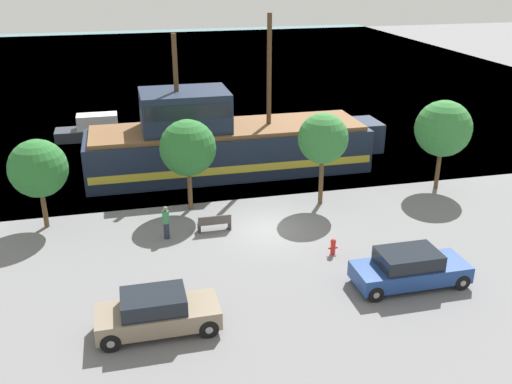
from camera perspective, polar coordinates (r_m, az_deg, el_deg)
The scene contains 13 objects.
ground_plane at distance 28.07m, azimuth 1.30°, elevation -3.76°, with size 160.00×160.00×0.00m, color slate.
water_surface at distance 69.74m, azimuth -8.13°, elevation 12.05°, with size 80.00×80.00×0.00m, color slate.
pirate_ship at distance 35.05m, azimuth -3.24°, elevation 4.98°, with size 18.38×4.73×9.43m.
moored_boat_dockside at distance 43.55m, azimuth -14.99°, elevation 6.08°, with size 7.17×1.86×1.80m.
parked_car_curb_front at distance 24.04m, azimuth 15.10°, elevation -7.38°, with size 4.67×1.90×1.53m.
parked_car_curb_mid at distance 20.90m, azimuth -9.87°, elevation -11.79°, with size 4.33×1.83×1.54m.
fire_hydrant at distance 25.87m, azimuth 7.71°, elevation -5.37°, with size 0.42×0.25×0.76m.
bench_promenade_east at distance 27.80m, azimuth -4.17°, elevation -3.09°, with size 1.62×0.45×0.85m.
pedestrian_walking_near at distance 27.17m, azimuth -8.98°, elevation -3.02°, with size 0.32×0.32×1.65m.
tree_row_east at distance 29.06m, azimuth -20.95°, elevation 2.20°, with size 2.80×2.80×4.48m.
tree_row_mideast at distance 29.29m, azimuth -6.83°, elevation 4.40°, with size 2.90×2.90×4.85m.
tree_row_midwest at distance 29.87m, azimuth 6.72°, elevation 5.31°, with size 2.64×2.64×5.00m.
tree_row_west at distance 33.53m, azimuth 18.21°, elevation 6.03°, with size 3.14×3.14×5.13m.
Camera 1 is at (-6.50, -24.31, 12.43)m, focal length 40.00 mm.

